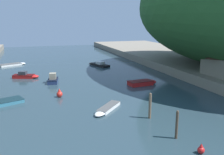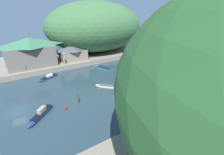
# 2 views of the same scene
# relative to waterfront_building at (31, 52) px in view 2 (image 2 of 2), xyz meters

# --- Properties ---
(water_surface) EXTENTS (130.00, 130.00, 0.00)m
(water_surface) POSITION_rel_waterfront_building_xyz_m (21.32, 24.35, -6.12)
(water_surface) COLOR #283D47
(water_surface) RESTS_ON ground
(left_bank) EXTENTS (22.00, 120.00, 1.54)m
(left_bank) POSITION_rel_waterfront_building_xyz_m (-6.11, 24.35, -5.34)
(left_bank) COLOR gray
(left_bank) RESTS_ON ground
(hillside_left) EXTENTS (28.66, 40.12, 19.73)m
(hillside_left) POSITION_rel_waterfront_building_xyz_m (-7.21, 25.67, 5.29)
(hillside_left) COLOR #3D6B3D
(hillside_left) RESTS_ON left_bank
(waterfront_building) EXTENTS (7.69, 14.57, 8.86)m
(waterfront_building) POSITION_rel_waterfront_building_xyz_m (0.00, 0.00, 0.00)
(waterfront_building) COLOR slate
(waterfront_building) RESTS_ON left_bank
(boathouse_shed) EXTENTS (6.07, 9.52, 5.30)m
(boathouse_shed) POSITION_rel_waterfront_building_xyz_m (0.17, 12.94, -1.83)
(boathouse_shed) COLOR gray
(boathouse_shed) RESTS_ON left_bank
(right_bank_cottage) EXTENTS (5.97, 6.01, 4.28)m
(right_bank_cottage) POSITION_rel_waterfront_building_xyz_m (42.46, 18.91, -2.35)
(right_bank_cottage) COLOR gray
(right_bank_cottage) RESTS_ON right_bank
(boat_moored_right) EXTENTS (4.79, 2.26, 0.66)m
(boat_moored_right) POSITION_rel_waterfront_building_xyz_m (30.32, 22.98, -5.79)
(boat_moored_right) COLOR red
(boat_moored_right) RESTS_ON water_surface
(boat_cabin_cruiser) EXTENTS (2.13, 4.15, 1.60)m
(boat_cabin_cruiser) POSITION_rel_waterfront_building_xyz_m (16.97, 29.08, -5.64)
(boat_cabin_cruiser) COLOR navy
(boat_cabin_cruiser) RESTS_ON water_surface
(boat_navy_launch) EXTENTS (4.23, 4.39, 0.42)m
(boat_navy_launch) POSITION_rel_waterfront_building_xyz_m (21.39, 13.67, -5.91)
(boat_navy_launch) COLOR white
(boat_navy_launch) RESTS_ON water_surface
(boat_white_cruiser) EXTENTS (3.91, 6.54, 1.01)m
(boat_white_cruiser) POSITION_rel_waterfront_building_xyz_m (27.95, 41.46, -5.81)
(boat_white_cruiser) COLOR black
(boat_white_cruiser) RESTS_ON water_surface
(boat_small_dinghy) EXTENTS (6.09, 4.21, 0.45)m
(boat_small_dinghy) POSITION_rel_waterfront_building_xyz_m (9.93, 47.74, -5.90)
(boat_small_dinghy) COLOR white
(boat_small_dinghy) RESTS_ON water_surface
(boat_mid_channel) EXTENTS (4.69, 2.90, 1.20)m
(boat_mid_channel) POSITION_rel_waterfront_building_xyz_m (12.75, 33.63, -5.74)
(boat_mid_channel) COLOR red
(boat_mid_channel) RESTS_ON water_surface
(boat_near_quay) EXTENTS (6.47, 4.12, 0.45)m
(boat_near_quay) POSITION_rel_waterfront_building_xyz_m (9.32, 19.40, -5.89)
(boat_near_quay) COLOR teal
(boat_near_quay) RESTS_ON water_surface
(boat_far_upstream) EXTENTS (5.22, 5.21, 1.51)m
(boat_far_upstream) POSITION_rel_waterfront_building_xyz_m (25.67, -2.08, -5.64)
(boat_far_upstream) COLOR navy
(boat_far_upstream) RESTS_ON water_surface
(boat_red_skiff) EXTENTS (3.54, 5.84, 1.04)m
(boat_red_skiff) POSITION_rel_waterfront_building_xyz_m (8.69, 2.28, -5.79)
(boat_red_skiff) COLOR navy
(boat_red_skiff) RESTS_ON water_surface
(mooring_post_second) EXTENTS (0.23, 0.23, 2.54)m
(mooring_post_second) POSITION_rel_waterfront_building_xyz_m (25.12, 5.41, -4.84)
(mooring_post_second) COLOR #4C3D2D
(mooring_post_second) RESTS_ON water_surface
(mooring_post_middle) EXTENTS (0.28, 0.28, 2.72)m
(mooring_post_middle) POSITION_rel_waterfront_building_xyz_m (25.01, 10.22, -4.75)
(mooring_post_middle) COLOR brown
(mooring_post_middle) RESTS_ON water_surface
(channel_buoy_near) EXTENTS (0.55, 0.55, 0.83)m
(channel_buoy_near) POSITION_rel_waterfront_building_xyz_m (25.56, 2.66, -5.79)
(channel_buoy_near) COLOR red
(channel_buoy_near) RESTS_ON water_surface
(channel_buoy_far) EXTENTS (0.79, 0.79, 1.19)m
(channel_buoy_far) POSITION_rel_waterfront_building_xyz_m (17.01, 20.45, -5.65)
(channel_buoy_far) COLOR red
(channel_buoy_far) RESTS_ON water_surface
(person_on_quay) EXTENTS (0.33, 0.43, 1.69)m
(person_on_quay) POSITION_rel_waterfront_building_xyz_m (3.30, 9.28, -3.60)
(person_on_quay) COLOR #282D3D
(person_on_quay) RESTS_ON left_bank
(person_by_boathouse) EXTENTS (0.34, 0.43, 1.69)m
(person_by_boathouse) POSITION_rel_waterfront_building_xyz_m (3.51, -2.26, -3.60)
(person_by_boathouse) COLOR #282D3D
(person_by_boathouse) RESTS_ON left_bank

